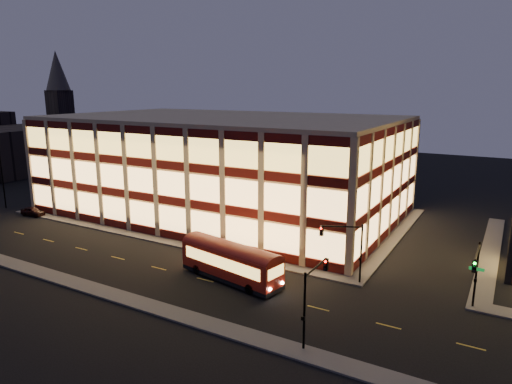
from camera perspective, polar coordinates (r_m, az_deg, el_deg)
The scene contains 15 objects.
ground at distance 56.39m, azimuth -11.04°, elevation -6.56°, with size 200.00×200.00×0.00m, color black.
sidewalk_office_south at distance 58.98m, azimuth -12.63°, elevation -5.69°, with size 54.00×2.00×0.15m, color #514F4C.
sidewalk_office_east at distance 61.07m, azimuth 16.91°, elevation -5.30°, with size 2.00×30.00×0.15m, color #514F4C.
sidewalk_tower_west at distance 59.83m, azimuth 27.26°, elevation -6.58°, with size 2.00×30.00×0.15m, color #514F4C.
sidewalk_near at distance 48.04m, azimuth -21.36°, elevation -10.65°, with size 100.00×2.00×0.15m, color #514F4C.
office_building at distance 69.39m, azimuth -4.00°, elevation 3.47°, with size 50.45×30.45×14.50m.
bg_building_a at distance 114.01m, azimuth -29.24°, elevation 4.40°, with size 18.00×28.00×10.00m, color #2D2621.
church_tower at distance 132.51m, azimuth -23.10°, elevation 7.71°, with size 5.00×5.00×18.00m, color #2D2621.
church_spire at distance 132.25m, azimuth -23.64°, elevation 13.75°, with size 6.00×6.00×10.00m, color #4C473F.
traffic_signal_far at distance 44.61m, azimuth 11.26°, elevation -6.24°, with size 3.79×1.87×6.00m.
traffic_signal_right at distance 41.88m, azimuth 25.79°, elevation -8.61°, with size 1.20×4.37×6.00m.
traffic_signal_near at distance 34.34m, azimuth 7.12°, elevation -12.00°, with size 0.32×4.45×6.00m.
street_lamp_a at distance 81.41m, azimuth -29.29°, elevation 1.97°, with size 0.44×1.22×9.02m.
trolley_bus at distance 45.19m, azimuth -3.16°, elevation -8.45°, with size 11.54×4.87×3.80m.
parked_car_0 at distance 75.38m, azimuth -26.13°, elevation -2.20°, with size 1.54×3.84×1.31m, color black.
Camera 1 is at (35.28, -39.91, 18.49)m, focal length 32.00 mm.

